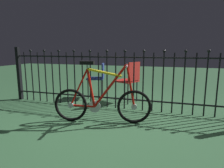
# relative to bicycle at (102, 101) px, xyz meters

# --- Properties ---
(ground_plane) EXTENTS (20.00, 20.00, 0.00)m
(ground_plane) POSITION_rel_bicycle_xyz_m (0.18, -0.01, -0.32)
(ground_plane) COLOR #2F5736
(iron_fence) EXTENTS (4.78, 0.07, 1.13)m
(iron_fence) POSITION_rel_bicycle_xyz_m (0.12, 0.75, 0.25)
(iron_fence) COLOR black
(iron_fence) RESTS_ON ground
(bicycle) EXTENTS (1.43, 0.45, 0.92)m
(bicycle) POSITION_rel_bicycle_xyz_m (0.00, 0.00, 0.00)
(bicycle) COLOR black
(bicycle) RESTS_ON ground
(chair_navy) EXTENTS (0.45, 0.45, 0.77)m
(chair_navy) POSITION_rel_bicycle_xyz_m (-0.62, 1.43, 0.16)
(chair_navy) COLOR black
(chair_navy) RESTS_ON ground
(chair_red) EXTENTS (0.52, 0.52, 0.83)m
(chair_red) POSITION_rel_bicycle_xyz_m (0.14, 1.23, 0.18)
(chair_red) COLOR black
(chair_red) RESTS_ON ground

